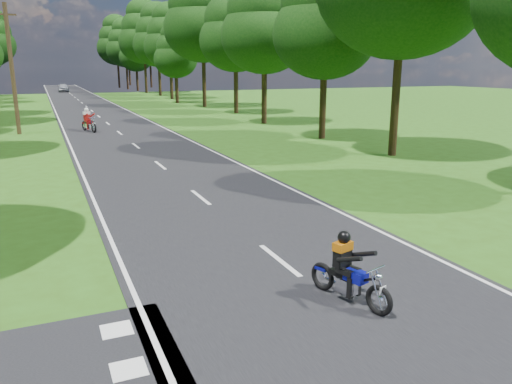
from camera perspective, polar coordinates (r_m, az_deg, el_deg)
name	(u,v)px	position (r m, az deg, el deg)	size (l,w,h in m)	color
ground	(326,298)	(9.69, 7.95, -11.87)	(160.00, 160.00, 0.00)	#284E11
main_road	(86,107)	(57.75, -18.81, 9.23)	(7.00, 140.00, 0.02)	black
road_markings	(87,108)	(55.87, -18.79, 9.10)	(7.40, 140.00, 0.01)	silver
treeline	(86,33)	(67.86, -18.89, 16.84)	(40.00, 115.35, 14.78)	black
telegraph_pole	(12,69)	(35.44, -26.12, 12.51)	(1.20, 0.26, 8.00)	#382616
rider_near_blue	(350,268)	(9.30, 10.72, -8.51)	(0.53, 1.59, 1.33)	#0D1095
rider_far_red	(88,120)	(35.12, -18.60, 7.83)	(0.63, 1.88, 1.57)	#AC0D16
distant_car	(63,88)	(92.42, -21.16, 11.07)	(1.69, 4.21, 1.43)	silver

